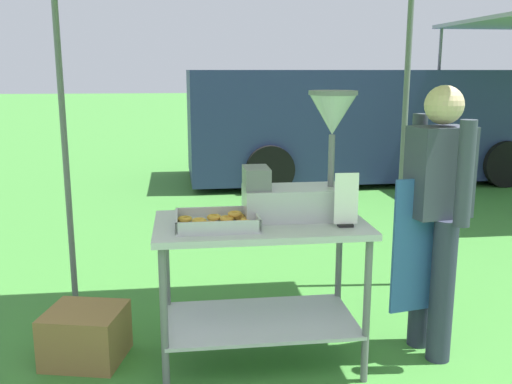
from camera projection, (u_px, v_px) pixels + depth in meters
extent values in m
plane|color=#3D7F33|center=(210.00, 190.00, 8.20)|extent=(70.00, 70.00, 0.00)
cylinder|color=slate|center=(64.00, 138.00, 4.01)|extent=(0.04, 0.04, 2.44)
cylinder|color=slate|center=(404.00, 133.00, 4.32)|extent=(0.04, 0.04, 2.44)
cube|color=#B7B7BC|center=(261.00, 225.00, 3.19)|extent=(1.18, 0.67, 0.04)
cube|color=#B7B7BC|center=(260.00, 320.00, 3.31)|extent=(1.09, 0.61, 0.02)
cylinder|color=slate|center=(164.00, 323.00, 2.94)|extent=(0.04, 0.04, 0.82)
cylinder|color=slate|center=(367.00, 312.00, 3.08)|extent=(0.04, 0.04, 0.82)
cylinder|color=slate|center=(167.00, 283.00, 3.49)|extent=(0.04, 0.04, 0.82)
cylinder|color=slate|center=(338.00, 275.00, 3.63)|extent=(0.04, 0.04, 0.82)
cube|color=#B7B7BC|center=(217.00, 226.00, 3.09)|extent=(0.44, 0.33, 0.01)
cube|color=#B7B7BC|center=(219.00, 227.00, 2.92)|extent=(0.44, 0.01, 0.06)
cube|color=#B7B7BC|center=(215.00, 212.00, 3.24)|extent=(0.44, 0.01, 0.06)
cube|color=#B7B7BC|center=(177.00, 220.00, 3.05)|extent=(0.01, 0.33, 0.06)
cube|color=#B7B7BC|center=(256.00, 218.00, 3.11)|extent=(0.01, 0.33, 0.06)
torus|color=gold|center=(225.00, 225.00, 3.03)|extent=(0.11, 0.11, 0.02)
torus|color=gold|center=(199.00, 221.00, 3.11)|extent=(0.08, 0.08, 0.02)
torus|color=gold|center=(214.00, 217.00, 3.19)|extent=(0.10, 0.10, 0.02)
torus|color=gold|center=(211.00, 224.00, 3.04)|extent=(0.09, 0.09, 0.02)
torus|color=gold|center=(185.00, 219.00, 3.15)|extent=(0.11, 0.11, 0.02)
torus|color=gold|center=(238.00, 216.00, 3.21)|extent=(0.10, 0.10, 0.02)
torus|color=gold|center=(241.00, 223.00, 3.06)|extent=(0.10, 0.10, 0.02)
torus|color=gold|center=(194.00, 227.00, 2.99)|extent=(0.08, 0.08, 0.02)
torus|color=gold|center=(227.00, 219.00, 3.16)|extent=(0.11, 0.11, 0.02)
torus|color=gold|center=(237.00, 227.00, 2.99)|extent=(0.11, 0.11, 0.02)
torus|color=gold|center=(248.00, 220.00, 3.13)|extent=(0.09, 0.09, 0.02)
torus|color=gold|center=(235.00, 214.00, 3.18)|extent=(0.09, 0.09, 0.02)
cube|color=#B7B7BC|center=(293.00, 203.00, 3.25)|extent=(0.56, 0.28, 0.18)
cube|color=slate|center=(256.00, 178.00, 3.20)|extent=(0.14, 0.22, 0.12)
cylinder|color=slate|center=(331.00, 161.00, 3.23)|extent=(0.04, 0.04, 0.30)
cone|color=#B7B7BC|center=(333.00, 115.00, 3.18)|extent=(0.26, 0.26, 0.22)
cylinder|color=slate|center=(333.00, 93.00, 3.15)|extent=(0.27, 0.27, 0.02)
cube|color=black|center=(345.00, 225.00, 3.09)|extent=(0.08, 0.05, 0.02)
cube|color=white|center=(346.00, 199.00, 3.06)|extent=(0.13, 0.01, 0.28)
cylinder|color=#2D3347|center=(442.00, 291.00, 3.31)|extent=(0.14, 0.14, 0.86)
cylinder|color=#2D3347|center=(422.00, 279.00, 3.50)|extent=(0.14, 0.14, 0.86)
cube|color=#383D4C|center=(440.00, 172.00, 3.26)|extent=(0.38, 0.28, 0.52)
cube|color=#335BA3|center=(417.00, 246.00, 3.32)|extent=(0.32, 0.08, 0.80)
cylinder|color=#383D4C|center=(465.00, 174.00, 3.05)|extent=(0.11, 0.11, 0.58)
cylinder|color=#383D4C|center=(418.00, 162.00, 3.46)|extent=(0.11, 0.11, 0.58)
sphere|color=#DBB28E|center=(444.00, 105.00, 3.18)|extent=(0.22, 0.22, 0.22)
cube|color=olive|center=(86.00, 335.00, 3.37)|extent=(0.52, 0.49, 0.31)
cube|color=navy|center=(370.00, 122.00, 8.92)|extent=(5.68, 1.98, 1.60)
cube|color=#1E2833|center=(230.00, 97.00, 8.53)|extent=(0.12, 1.62, 0.70)
cylinder|color=black|center=(270.00, 169.00, 7.89)|extent=(0.68, 0.25, 0.68)
cylinder|color=black|center=(252.00, 151.00, 9.69)|extent=(0.68, 0.25, 0.68)
cylinder|color=black|center=(504.00, 164.00, 8.38)|extent=(0.68, 0.25, 0.68)
cylinder|color=black|center=(445.00, 147.00, 10.18)|extent=(0.68, 0.25, 0.68)
cylinder|color=slate|center=(436.00, 108.00, 8.40)|extent=(0.04, 0.04, 2.27)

